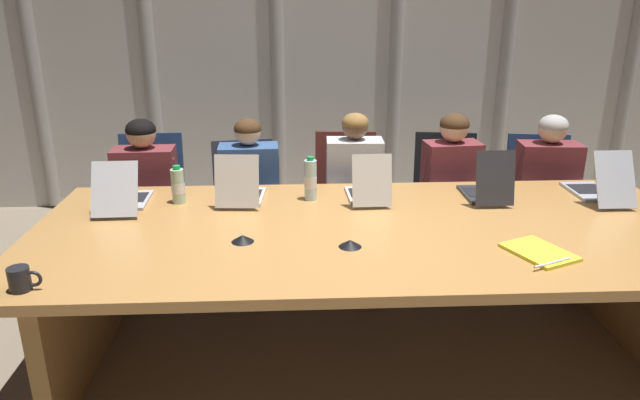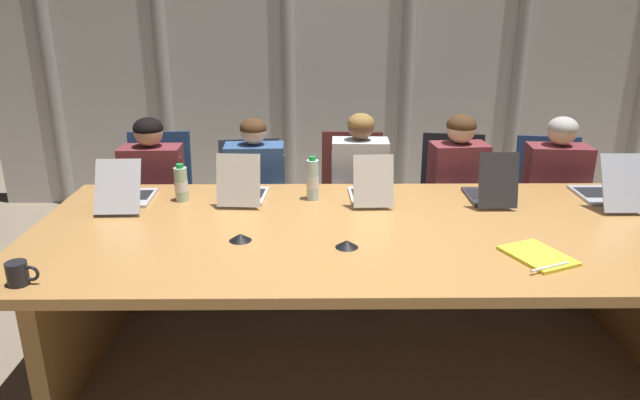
{
  "view_description": "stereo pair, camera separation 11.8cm",
  "coord_description": "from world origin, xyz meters",
  "px_view_note": "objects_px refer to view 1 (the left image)",
  "views": [
    {
      "loc": [
        -0.4,
        -2.75,
        1.85
      ],
      "look_at": [
        -0.25,
        0.14,
        0.84
      ],
      "focal_mm": 32.55,
      "sensor_mm": 36.0,
      "label": 1
    },
    {
      "loc": [
        -0.28,
        -2.75,
        1.85
      ],
      "look_at": [
        -0.25,
        0.14,
        0.84
      ],
      "focal_mm": 32.55,
      "sensor_mm": 36.0,
      "label": 2
    }
  ],
  "objects_px": {
    "office_chair_left_end": "(153,223)",
    "person_right_mid": "(455,187)",
    "laptop_center": "(368,191)",
    "laptop_right_end": "(597,188)",
    "coffee_mug_far": "(21,279)",
    "office_chair_left_mid": "(247,224)",
    "person_center": "(355,189)",
    "water_bottle_secondary": "(178,186)",
    "conference_mic_left_side": "(243,238)",
    "person_left_mid": "(250,193)",
    "office_chair_center": "(345,220)",
    "laptop_left_end": "(124,197)",
    "laptop_left_mid": "(241,192)",
    "office_chair_right_mid": "(443,219)",
    "office_chair_right_end": "(536,218)",
    "person_left_end": "(144,193)",
    "conference_mic_middle": "(350,243)",
    "water_bottle_primary": "(310,180)",
    "person_right_end": "(550,186)",
    "laptop_right_mid": "(486,189)",
    "spiral_notepad": "(539,252)"
  },
  "relations": [
    {
      "from": "person_center",
      "to": "coffee_mug_far",
      "type": "xyz_separation_m",
      "value": [
        -1.51,
        -1.55,
        0.15
      ]
    },
    {
      "from": "office_chair_center",
      "to": "person_center",
      "type": "height_order",
      "value": "person_center"
    },
    {
      "from": "office_chair_left_end",
      "to": "conference_mic_left_side",
      "type": "xyz_separation_m",
      "value": [
        0.74,
        -1.27,
        0.4
      ]
    },
    {
      "from": "laptop_left_mid",
      "to": "office_chair_left_end",
      "type": "height_order",
      "value": "laptop_left_mid"
    },
    {
      "from": "laptop_left_end",
      "to": "laptop_left_mid",
      "type": "relative_size",
      "value": 1.2
    },
    {
      "from": "spiral_notepad",
      "to": "laptop_left_end",
      "type": "bearing_deg",
      "value": 136.33
    },
    {
      "from": "laptop_right_end",
      "to": "conference_mic_middle",
      "type": "distance_m",
      "value": 1.65
    },
    {
      "from": "person_left_mid",
      "to": "conference_mic_left_side",
      "type": "bearing_deg",
      "value": -0.2
    },
    {
      "from": "office_chair_left_end",
      "to": "person_right_mid",
      "type": "relative_size",
      "value": 0.85
    },
    {
      "from": "office_chair_left_mid",
      "to": "water_bottle_primary",
      "type": "height_order",
      "value": "water_bottle_primary"
    },
    {
      "from": "office_chair_left_end",
      "to": "person_center",
      "type": "distance_m",
      "value": 1.44
    },
    {
      "from": "person_left_mid",
      "to": "coffee_mug_far",
      "type": "xyz_separation_m",
      "value": [
        -0.8,
        -1.55,
        0.17
      ]
    },
    {
      "from": "person_center",
      "to": "laptop_left_end",
      "type": "bearing_deg",
      "value": -65.26
    },
    {
      "from": "office_chair_right_mid",
      "to": "water_bottle_primary",
      "type": "height_order",
      "value": "water_bottle_primary"
    },
    {
      "from": "water_bottle_primary",
      "to": "coffee_mug_far",
      "type": "xyz_separation_m",
      "value": [
        -1.2,
        -1.05,
        -0.07
      ]
    },
    {
      "from": "laptop_right_mid",
      "to": "water_bottle_primary",
      "type": "xyz_separation_m",
      "value": [
        -1.02,
        0.05,
        0.06
      ]
    },
    {
      "from": "person_left_end",
      "to": "person_right_end",
      "type": "relative_size",
      "value": 1.0
    },
    {
      "from": "spiral_notepad",
      "to": "laptop_right_mid",
      "type": "bearing_deg",
      "value": 66.64
    },
    {
      "from": "laptop_center",
      "to": "person_right_mid",
      "type": "height_order",
      "value": "person_right_mid"
    },
    {
      "from": "laptop_right_end",
      "to": "conference_mic_left_side",
      "type": "xyz_separation_m",
      "value": [
        -2.03,
        -0.56,
        -0.04
      ]
    },
    {
      "from": "laptop_left_mid",
      "to": "conference_mic_left_side",
      "type": "relative_size",
      "value": 3.57
    },
    {
      "from": "water_bottle_secondary",
      "to": "coffee_mug_far",
      "type": "xyz_separation_m",
      "value": [
        -0.44,
        -1.04,
        -0.05
      ]
    },
    {
      "from": "office_chair_right_end",
      "to": "coffee_mug_far",
      "type": "relative_size",
      "value": 6.93
    },
    {
      "from": "office_chair_right_end",
      "to": "person_left_end",
      "type": "distance_m",
      "value": 2.77
    },
    {
      "from": "office_chair_right_mid",
      "to": "conference_mic_middle",
      "type": "relative_size",
      "value": 8.54
    },
    {
      "from": "office_chair_left_mid",
      "to": "laptop_right_end",
      "type": "bearing_deg",
      "value": 62.52
    },
    {
      "from": "laptop_right_end",
      "to": "office_chair_left_mid",
      "type": "xyz_separation_m",
      "value": [
        -2.11,
        0.7,
        -0.46
      ]
    },
    {
      "from": "laptop_right_end",
      "to": "coffee_mug_far",
      "type": "bearing_deg",
      "value": 109.56
    },
    {
      "from": "person_left_mid",
      "to": "person_right_end",
      "type": "xyz_separation_m",
      "value": [
        2.05,
        0.0,
        0.01
      ]
    },
    {
      "from": "laptop_left_end",
      "to": "conference_mic_left_side",
      "type": "relative_size",
      "value": 4.27
    },
    {
      "from": "laptop_right_mid",
      "to": "person_right_mid",
      "type": "xyz_separation_m",
      "value": [
        -0.02,
        0.55,
        -0.16
      ]
    },
    {
      "from": "laptop_left_mid",
      "to": "coffee_mug_far",
      "type": "relative_size",
      "value": 2.96
    },
    {
      "from": "person_center",
      "to": "conference_mic_left_side",
      "type": "xyz_separation_m",
      "value": [
        -0.66,
        -1.1,
        0.12
      ]
    },
    {
      "from": "laptop_center",
      "to": "conference_mic_left_side",
      "type": "height_order",
      "value": "laptop_center"
    },
    {
      "from": "person_center",
      "to": "laptop_right_end",
      "type": "bearing_deg",
      "value": 70.63
    },
    {
      "from": "office_chair_left_end",
      "to": "office_chair_left_mid",
      "type": "relative_size",
      "value": 1.06
    },
    {
      "from": "office_chair_left_mid",
      "to": "office_chair_right_mid",
      "type": "xyz_separation_m",
      "value": [
        1.41,
        0.0,
        0.01
      ]
    },
    {
      "from": "laptop_center",
      "to": "office_chair_left_end",
      "type": "distance_m",
      "value": 1.64
    },
    {
      "from": "laptop_center",
      "to": "office_chair_left_end",
      "type": "relative_size",
      "value": 0.41
    },
    {
      "from": "person_left_end",
      "to": "conference_mic_middle",
      "type": "distance_m",
      "value": 1.73
    },
    {
      "from": "laptop_right_mid",
      "to": "person_left_end",
      "type": "xyz_separation_m",
      "value": [
        -2.1,
        0.55,
        -0.17
      ]
    },
    {
      "from": "conference_mic_left_side",
      "to": "spiral_notepad",
      "type": "relative_size",
      "value": 0.3
    },
    {
      "from": "conference_mic_left_side",
      "to": "laptop_left_mid",
      "type": "bearing_deg",
      "value": 95.03
    },
    {
      "from": "laptop_left_end",
      "to": "office_chair_right_end",
      "type": "relative_size",
      "value": 0.51
    },
    {
      "from": "laptop_left_end",
      "to": "laptop_right_end",
      "type": "height_order",
      "value": "laptop_right_end"
    },
    {
      "from": "person_center",
      "to": "person_right_mid",
      "type": "distance_m",
      "value": 0.68
    },
    {
      "from": "person_right_end",
      "to": "office_chair_right_mid",
      "type": "bearing_deg",
      "value": -97.68
    },
    {
      "from": "person_left_end",
      "to": "coffee_mug_far",
      "type": "bearing_deg",
      "value": -5.68
    },
    {
      "from": "laptop_left_end",
      "to": "water_bottle_secondary",
      "type": "relative_size",
      "value": 2.13
    },
    {
      "from": "office_chair_left_end",
      "to": "coffee_mug_far",
      "type": "height_order",
      "value": "office_chair_left_end"
    }
  ]
}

